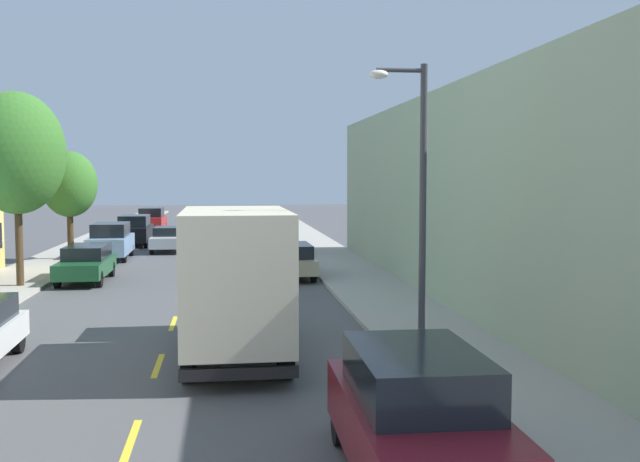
{
  "coord_description": "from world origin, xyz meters",
  "views": [
    {
      "loc": [
        1.61,
        -5.25,
        4.38
      ],
      "look_at": [
        5.49,
        25.38,
        2.11
      ],
      "focal_mm": 41.59,
      "sensor_mm": 36.0,
      "label": 1
    }
  ],
  "objects_px": {
    "street_tree_third": "(17,153)",
    "parked_suv_red": "(152,220)",
    "parked_pickup_orange": "(275,240)",
    "parked_suv_sky": "(111,241)",
    "street_tree_farthest": "(69,184)",
    "parked_wagon_champagne": "(291,259)",
    "delivery_box_truck": "(235,275)",
    "street_lamp": "(416,190)",
    "parked_wagon_forest": "(86,262)",
    "parked_sedan_teal": "(269,230)",
    "moving_silver_sedan": "(168,239)",
    "parked_suv_black": "(135,230)",
    "parked_suv_burgundy": "(416,415)"
  },
  "relations": [
    {
      "from": "street_lamp",
      "to": "parked_suv_sky",
      "type": "xyz_separation_m",
      "value": [
        -10.42,
        23.49,
        -3.09
      ]
    },
    {
      "from": "parked_wagon_champagne",
      "to": "parked_sedan_teal",
      "type": "bearing_deg",
      "value": 89.63
    },
    {
      "from": "delivery_box_truck",
      "to": "parked_sedan_teal",
      "type": "xyz_separation_m",
      "value": [
        2.67,
        32.46,
        -1.25
      ]
    },
    {
      "from": "parked_pickup_orange",
      "to": "parked_sedan_teal",
      "type": "relative_size",
      "value": 1.17
    },
    {
      "from": "street_lamp",
      "to": "parked_suv_sky",
      "type": "height_order",
      "value": "street_lamp"
    },
    {
      "from": "parked_suv_black",
      "to": "moving_silver_sedan",
      "type": "distance_m",
      "value": 4.72
    },
    {
      "from": "parked_suv_burgundy",
      "to": "parked_suv_sky",
      "type": "bearing_deg",
      "value": 106.22
    },
    {
      "from": "parked_wagon_champagne",
      "to": "parked_suv_burgundy",
      "type": "xyz_separation_m",
      "value": [
        -0.09,
        -21.7,
        0.18
      ]
    },
    {
      "from": "parked_suv_sky",
      "to": "parked_suv_red",
      "type": "bearing_deg",
      "value": 89.29
    },
    {
      "from": "parked_wagon_forest",
      "to": "moving_silver_sedan",
      "type": "distance_m",
      "value": 12.57
    },
    {
      "from": "street_tree_third",
      "to": "parked_suv_red",
      "type": "height_order",
      "value": "street_tree_third"
    },
    {
      "from": "street_lamp",
      "to": "street_tree_third",
      "type": "bearing_deg",
      "value": 132.87
    },
    {
      "from": "parked_pickup_orange",
      "to": "parked_suv_sky",
      "type": "height_order",
      "value": "parked_suv_sky"
    },
    {
      "from": "street_tree_farthest",
      "to": "parked_wagon_forest",
      "type": "bearing_deg",
      "value": -74.31
    },
    {
      "from": "delivery_box_truck",
      "to": "parked_suv_sky",
      "type": "relative_size",
      "value": 1.46
    },
    {
      "from": "moving_silver_sedan",
      "to": "parked_suv_black",
      "type": "bearing_deg",
      "value": 120.62
    },
    {
      "from": "street_tree_farthest",
      "to": "parked_wagon_champagne",
      "type": "xyz_separation_m",
      "value": [
        10.75,
        -7.69,
        -3.17
      ]
    },
    {
      "from": "parked_suv_red",
      "to": "parked_wagon_champagne",
      "type": "xyz_separation_m",
      "value": [
        8.59,
        -27.67,
        -0.18
      ]
    },
    {
      "from": "parked_suv_black",
      "to": "parked_wagon_champagne",
      "type": "height_order",
      "value": "parked_suv_black"
    },
    {
      "from": "street_lamp",
      "to": "delivery_box_truck",
      "type": "height_order",
      "value": "street_lamp"
    },
    {
      "from": "parked_suv_red",
      "to": "parked_pickup_orange",
      "type": "distance_m",
      "value": 19.72
    },
    {
      "from": "parked_suv_red",
      "to": "parked_wagon_forest",
      "type": "bearing_deg",
      "value": -89.96
    },
    {
      "from": "street_tree_third",
      "to": "parked_wagon_forest",
      "type": "height_order",
      "value": "street_tree_third"
    },
    {
      "from": "parked_wagon_forest",
      "to": "moving_silver_sedan",
      "type": "xyz_separation_m",
      "value": [
        2.42,
        12.34,
        -0.05
      ]
    },
    {
      "from": "street_tree_farthest",
      "to": "delivery_box_truck",
      "type": "height_order",
      "value": "street_tree_farthest"
    },
    {
      "from": "street_lamp",
      "to": "delivery_box_truck",
      "type": "bearing_deg",
      "value": 163.18
    },
    {
      "from": "street_lamp",
      "to": "parked_wagon_forest",
      "type": "distance_m",
      "value": 18.46
    },
    {
      "from": "parked_suv_sky",
      "to": "street_tree_farthest",
      "type": "bearing_deg",
      "value": -161.38
    },
    {
      "from": "parked_pickup_orange",
      "to": "moving_silver_sedan",
      "type": "xyz_separation_m",
      "value": [
        -6.14,
        2.33,
        -0.08
      ]
    },
    {
      "from": "street_tree_third",
      "to": "parked_wagon_forest",
      "type": "xyz_separation_m",
      "value": [
        2.18,
        1.76,
        -4.47
      ]
    },
    {
      "from": "parked_pickup_orange",
      "to": "parked_suv_black",
      "type": "xyz_separation_m",
      "value": [
        -8.54,
        6.38,
        0.16
      ]
    },
    {
      "from": "street_tree_third",
      "to": "parked_wagon_forest",
      "type": "distance_m",
      "value": 5.28
    },
    {
      "from": "street_tree_third",
      "to": "street_tree_farthest",
      "type": "height_order",
      "value": "street_tree_third"
    },
    {
      "from": "moving_silver_sedan",
      "to": "delivery_box_truck",
      "type": "bearing_deg",
      "value": -82.15
    },
    {
      "from": "parked_wagon_forest",
      "to": "parked_suv_red",
      "type": "relative_size",
      "value": 0.97
    },
    {
      "from": "parked_wagon_forest",
      "to": "moving_silver_sedan",
      "type": "height_order",
      "value": "parked_wagon_forest"
    },
    {
      "from": "parked_wagon_champagne",
      "to": "street_tree_farthest",
      "type": "bearing_deg",
      "value": 144.44
    },
    {
      "from": "parked_suv_red",
      "to": "parked_sedan_teal",
      "type": "relative_size",
      "value": 1.06
    },
    {
      "from": "street_lamp",
      "to": "parked_pickup_orange",
      "type": "height_order",
      "value": "street_lamp"
    },
    {
      "from": "parked_pickup_orange",
      "to": "parked_suv_sky",
      "type": "relative_size",
      "value": 1.1
    },
    {
      "from": "parked_suv_black",
      "to": "parked_suv_sky",
      "type": "bearing_deg",
      "value": -91.97
    },
    {
      "from": "street_tree_third",
      "to": "delivery_box_truck",
      "type": "height_order",
      "value": "street_tree_third"
    },
    {
      "from": "street_tree_third",
      "to": "parked_suv_sky",
      "type": "height_order",
      "value": "street_tree_third"
    },
    {
      "from": "street_lamp",
      "to": "parked_wagon_champagne",
      "type": "relative_size",
      "value": 1.44
    },
    {
      "from": "street_tree_third",
      "to": "parked_suv_black",
      "type": "bearing_deg",
      "value": 83.09
    },
    {
      "from": "street_tree_third",
      "to": "parked_pickup_orange",
      "type": "bearing_deg",
      "value": 47.61
    },
    {
      "from": "street_tree_farthest",
      "to": "street_lamp",
      "type": "bearing_deg",
      "value": -61.6
    },
    {
      "from": "delivery_box_truck",
      "to": "parked_suv_red",
      "type": "distance_m",
      "value": 42.02
    },
    {
      "from": "parked_pickup_orange",
      "to": "parked_suv_sky",
      "type": "bearing_deg",
      "value": -169.81
    },
    {
      "from": "parked_suv_red",
      "to": "moving_silver_sedan",
      "type": "xyz_separation_m",
      "value": [
        2.44,
        -15.43,
        -0.24
      ]
    }
  ]
}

